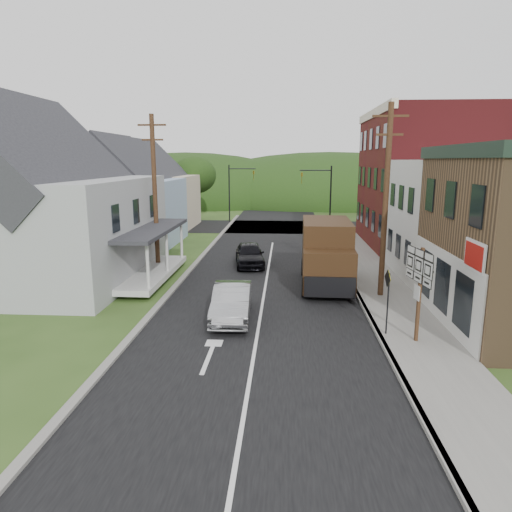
% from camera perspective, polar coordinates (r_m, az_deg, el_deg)
% --- Properties ---
extents(ground, '(120.00, 120.00, 0.00)m').
position_cam_1_polar(ground, '(19.05, 0.48, -7.99)').
color(ground, '#2D4719').
rests_on(ground, ground).
extents(road, '(9.00, 90.00, 0.02)m').
position_cam_1_polar(road, '(28.65, 1.62, -1.18)').
color(road, black).
rests_on(road, ground).
extents(cross_road, '(60.00, 9.00, 0.02)m').
position_cam_1_polar(cross_road, '(45.36, 2.43, 3.67)').
color(cross_road, black).
rests_on(cross_road, ground).
extents(sidewalk_right, '(2.80, 55.00, 0.15)m').
position_cam_1_polar(sidewalk_right, '(27.11, 14.03, -2.13)').
color(sidewalk_right, slate).
rests_on(sidewalk_right, ground).
extents(curb_right, '(0.20, 55.00, 0.15)m').
position_cam_1_polar(curb_right, '(26.90, 11.20, -2.11)').
color(curb_right, slate).
rests_on(curb_right, ground).
extents(curb_left, '(0.30, 55.00, 0.12)m').
position_cam_1_polar(curb_left, '(27.26, -8.36, -1.85)').
color(curb_left, slate).
rests_on(curb_left, ground).
extents(storefront_white, '(8.00, 7.00, 6.50)m').
position_cam_1_polar(storefront_white, '(27.58, 25.68, 4.00)').
color(storefront_white, silver).
rests_on(storefront_white, ground).
extents(storefront_red, '(8.00, 12.00, 10.00)m').
position_cam_1_polar(storefront_red, '(36.40, 20.41, 8.83)').
color(storefront_red, maroon).
rests_on(storefront_red, ground).
extents(house_gray, '(10.20, 12.24, 8.35)m').
position_cam_1_polar(house_gray, '(27.29, -24.90, 6.08)').
color(house_gray, '#A7A9AC').
rests_on(house_gray, ground).
extents(house_blue, '(7.14, 8.16, 7.28)m').
position_cam_1_polar(house_blue, '(37.00, -15.34, 7.16)').
color(house_blue, '#95AFCC').
rests_on(house_blue, ground).
extents(house_cream, '(7.14, 8.16, 7.28)m').
position_cam_1_polar(house_cream, '(45.72, -12.27, 8.13)').
color(house_cream, beige).
rests_on(house_cream, ground).
extents(utility_pole_right, '(1.60, 0.26, 9.00)m').
position_cam_1_polar(utility_pole_right, '(21.95, 15.90, 6.68)').
color(utility_pole_right, '#472D19').
rests_on(utility_pole_right, ground).
extents(utility_pole_left, '(1.60, 0.26, 9.00)m').
position_cam_1_polar(utility_pole_left, '(27.02, -12.53, 7.75)').
color(utility_pole_left, '#472D19').
rests_on(utility_pole_left, ground).
extents(traffic_signal_right, '(2.87, 0.20, 6.00)m').
position_cam_1_polar(traffic_signal_right, '(41.61, 8.35, 8.02)').
color(traffic_signal_right, black).
rests_on(traffic_signal_right, ground).
extents(traffic_signal_left, '(2.87, 0.20, 6.00)m').
position_cam_1_polar(traffic_signal_left, '(48.75, -2.55, 8.68)').
color(traffic_signal_left, black).
rests_on(traffic_signal_left, ground).
extents(tree_left_b, '(4.80, 4.80, 6.94)m').
position_cam_1_polar(tree_left_b, '(34.93, -27.59, 7.94)').
color(tree_left_b, '#382616').
rests_on(tree_left_b, ground).
extents(tree_left_c, '(5.80, 5.80, 8.41)m').
position_cam_1_polar(tree_left_c, '(42.85, -24.50, 10.12)').
color(tree_left_c, '#382616').
rests_on(tree_left_c, ground).
extents(tree_left_d, '(4.80, 4.80, 6.94)m').
position_cam_1_polar(tree_left_d, '(50.91, -7.72, 9.99)').
color(tree_left_d, '#382616').
rests_on(tree_left_d, ground).
extents(forested_ridge, '(90.00, 30.00, 16.00)m').
position_cam_1_polar(forested_ridge, '(73.18, 2.96, 6.80)').
color(forested_ridge, black).
rests_on(forested_ridge, ground).
extents(silver_sedan, '(1.68, 4.39, 1.43)m').
position_cam_1_polar(silver_sedan, '(18.99, -3.02, -5.80)').
color(silver_sedan, '#A1A1A5').
rests_on(silver_sedan, ground).
extents(dark_sedan, '(2.25, 4.44, 1.45)m').
position_cam_1_polar(dark_sedan, '(28.38, -0.80, 0.20)').
color(dark_sedan, black).
rests_on(dark_sedan, ground).
extents(delivery_van, '(2.67, 6.14, 3.40)m').
position_cam_1_polar(delivery_van, '(23.91, 8.80, 0.27)').
color(delivery_van, '#301D0D').
rests_on(delivery_van, ground).
extents(route_sign_cluster, '(0.38, 1.92, 3.39)m').
position_cam_1_polar(route_sign_cluster, '(16.87, 19.70, -3.00)').
color(route_sign_cluster, '#472D19').
rests_on(route_sign_cluster, sidewalk_right).
extents(warning_sign, '(0.13, 0.68, 2.47)m').
position_cam_1_polar(warning_sign, '(17.39, 16.14, -4.45)').
color(warning_sign, black).
rests_on(warning_sign, sidewalk_right).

